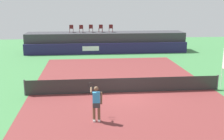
% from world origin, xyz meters
% --- Properties ---
extents(ground_plane, '(48.00, 48.00, 0.00)m').
position_xyz_m(ground_plane, '(0.00, 3.00, 0.00)').
color(ground_plane, '#3D7A42').
extents(court_inner, '(12.00, 22.00, 0.00)m').
position_xyz_m(court_inner, '(0.00, 0.00, 0.00)').
color(court_inner, maroon).
rests_on(court_inner, ground).
extents(sponsor_wall, '(18.00, 0.22, 1.20)m').
position_xyz_m(sponsor_wall, '(-0.01, 13.50, 0.60)').
color(sponsor_wall, '#231E4C').
rests_on(sponsor_wall, ground).
extents(spectator_platform, '(18.00, 2.80, 2.20)m').
position_xyz_m(spectator_platform, '(0.00, 15.30, 1.10)').
color(spectator_platform, '#38383D').
rests_on(spectator_platform, ground).
extents(spectator_chair_far_left, '(0.45, 0.45, 0.89)m').
position_xyz_m(spectator_chair_far_left, '(-3.91, 15.39, 2.69)').
color(spectator_chair_far_left, '#561919').
rests_on(spectator_chair_far_left, spectator_platform).
extents(spectator_chair_left, '(0.46, 0.46, 0.89)m').
position_xyz_m(spectator_chair_left, '(-2.81, 15.17, 2.69)').
color(spectator_chair_left, '#561919').
rests_on(spectator_chair_left, spectator_platform).
extents(spectator_chair_center, '(0.47, 0.47, 0.89)m').
position_xyz_m(spectator_chair_center, '(-1.70, 15.47, 2.69)').
color(spectator_chair_center, '#561919').
rests_on(spectator_chair_center, spectator_platform).
extents(spectator_chair_right, '(0.48, 0.48, 0.89)m').
position_xyz_m(spectator_chair_right, '(-0.58, 15.36, 2.69)').
color(spectator_chair_right, '#561919').
rests_on(spectator_chair_right, spectator_platform).
extents(spectator_chair_far_right, '(0.46, 0.46, 0.89)m').
position_xyz_m(spectator_chair_far_right, '(0.58, 15.35, 2.69)').
color(spectator_chair_far_right, '#561919').
rests_on(spectator_chair_far_right, spectator_platform).
extents(tennis_net, '(12.40, 0.02, 0.95)m').
position_xyz_m(tennis_net, '(0.00, 0.00, 0.47)').
color(tennis_net, '#2D2D2D').
rests_on(tennis_net, ground).
extents(net_post_near, '(0.10, 0.10, 1.00)m').
position_xyz_m(net_post_near, '(-6.20, 0.00, 0.50)').
color(net_post_near, '#4C4C51').
rests_on(net_post_near, ground).
extents(net_post_far, '(0.10, 0.10, 1.00)m').
position_xyz_m(net_post_far, '(6.20, 0.00, 0.50)').
color(net_post_far, '#4C4C51').
rests_on(net_post_far, ground).
extents(tennis_player, '(0.66, 1.14, 1.77)m').
position_xyz_m(tennis_player, '(-1.96, -4.27, 0.96)').
color(tennis_player, white).
rests_on(tennis_player, court_inner).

